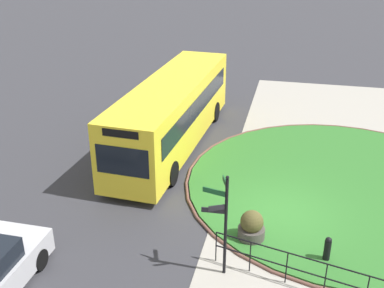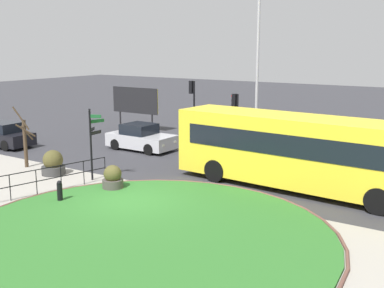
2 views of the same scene
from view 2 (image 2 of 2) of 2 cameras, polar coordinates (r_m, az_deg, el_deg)
name	(u,v)px [view 2 (image 2 of 2)]	position (r m, az deg, el deg)	size (l,w,h in m)	color
ground	(130,203)	(18.69, -7.40, -6.98)	(120.00, 120.00, 0.00)	#333338
sidewalk_paving	(96,216)	(17.42, -11.42, -8.50)	(32.00, 8.30, 0.02)	#9E998E
grass_island	(143,235)	(15.47, -5.83, -10.81)	(12.22, 12.22, 0.10)	#2D6B28
grass_kerb_ring	(143,235)	(15.46, -5.84, -10.79)	(12.53, 12.53, 0.11)	brown
signpost_directional	(92,138)	(21.61, -11.83, 0.66)	(0.74, 0.75, 3.26)	black
bollard_foreground	(60,191)	(19.11, -15.55, -5.48)	(0.21, 0.21, 0.88)	black
railing_grass_edge	(49,176)	(20.45, -16.78, -3.74)	(1.29, 5.30, 1.07)	black
bus_yellow	(301,151)	(20.25, 12.90, -0.82)	(11.16, 3.09, 3.10)	yellow
car_near_lane	(141,138)	(27.82, -6.11, 0.71)	(4.05, 1.96, 1.51)	#B7B7BC
car_far_lane	(3,136)	(30.71, -21.73, 0.95)	(4.10, 1.93, 1.47)	black
traffic_light_near	(193,98)	(29.43, 0.06, 5.57)	(0.49, 0.31, 3.84)	black
traffic_light_far	(235,108)	(28.02, 5.21, 4.28)	(0.49, 0.28, 3.21)	black
lamppost_tall	(257,63)	(27.92, 7.84, 9.57)	(0.32, 0.32, 9.34)	#B7B7BC
billboard_left	(135,101)	(34.28, -6.80, 5.12)	(3.99, 0.23, 3.06)	black
planter_near_signpost	(113,179)	(20.25, -9.47, -4.14)	(0.88, 0.88, 1.08)	#47423D
planter_kerbside	(53,164)	(23.25, -16.29, -2.30)	(1.09, 1.09, 1.18)	#383838
street_tree_bare	(25,140)	(24.81, -19.36, 0.44)	(0.78, 0.88, 3.10)	#423323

